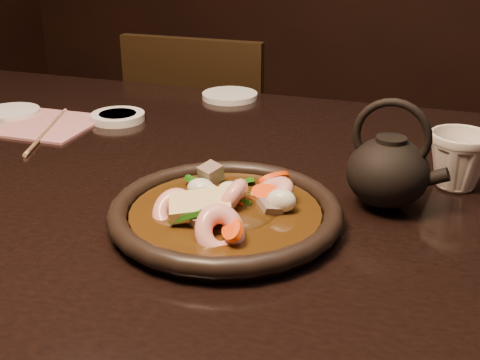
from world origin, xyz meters
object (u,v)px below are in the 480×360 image
(chair, at_px, (210,165))
(plate, at_px, (226,213))
(tea_cup, at_px, (459,158))
(table, at_px, (225,220))
(teapot, at_px, (389,169))

(chair, xyz_separation_m, plate, (0.36, -0.86, 0.31))
(plate, height_order, tea_cup, tea_cup)
(chair, relative_size, tea_cup, 9.54)
(table, bearing_deg, tea_cup, 10.80)
(chair, distance_m, plate, 0.98)
(plate, xyz_separation_m, teapot, (0.18, 0.11, 0.04))
(tea_cup, bearing_deg, chair, 134.31)
(plate, bearing_deg, teapot, 31.87)
(table, height_order, tea_cup, tea_cup)
(plate, bearing_deg, table, 110.46)
(chair, bearing_deg, table, 113.22)
(teapot, bearing_deg, table, 175.41)
(plate, relative_size, teapot, 2.01)
(table, xyz_separation_m, plate, (0.06, -0.15, 0.09))
(table, distance_m, teapot, 0.27)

